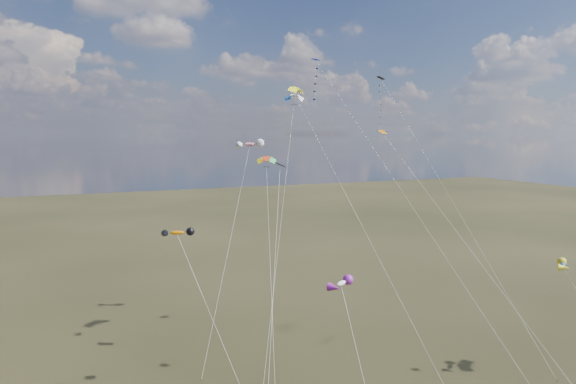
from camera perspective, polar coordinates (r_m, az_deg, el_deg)
name	(u,v)px	position (r m, az deg, el deg)	size (l,w,h in m)	color
diamond_black_high	(390,116)	(62.45, 11.21, 8.32)	(9.93, 18.96, 31.50)	black
diamond_navy_tall	(331,103)	(54.51, 4.84, 9.86)	(10.30, 26.01, 32.75)	#08104C
diamond_black_mid	(276,241)	(42.94, -1.34, -5.46)	(7.46, 13.77, 22.12)	black
diamond_orange_center	(453,226)	(48.21, 17.90, -3.65)	(12.49, 16.61, 25.07)	#D06E02
parafoil_yellow	(297,89)	(59.87, 1.00, 11.35)	(6.80, 24.14, 30.57)	yellow
parafoil_blue_white	(294,98)	(60.83, 0.63, 10.43)	(11.47, 16.26, 29.68)	blue
parafoil_tricolor	(266,160)	(54.66, -2.41, 3.57)	(5.13, 13.16, 22.62)	yellow
novelty_orange_black	(178,234)	(46.41, -12.14, -4.57)	(5.71, 12.78, 16.42)	#CE6B00
novelty_white_purple	(342,284)	(38.61, 5.98, -10.15)	(2.33, 8.64, 14.14)	silver
novelty_redwhite_stripe	(250,145)	(68.39, -4.30, 5.25)	(12.78, 17.16, 24.01)	red
novelty_blue_yellow	(563,265)	(58.86, 28.25, -7.15)	(3.93, 8.31, 12.14)	blue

